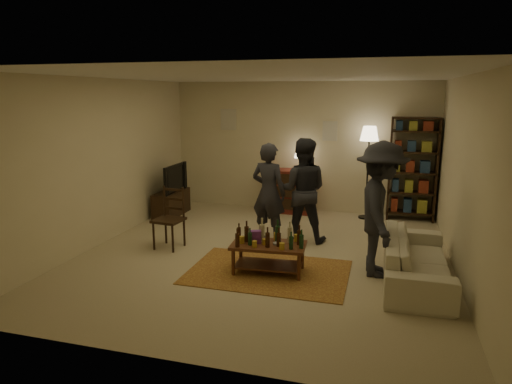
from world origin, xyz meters
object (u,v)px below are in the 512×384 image
at_px(coffee_table, 268,246).
at_px(person_by_sofa, 380,210).
at_px(person_right, 302,190).
at_px(bookshelf, 412,168).
at_px(dining_chair, 171,215).
at_px(tv_stand, 171,197).
at_px(person_left, 269,193).
at_px(dresser, 288,190).
at_px(sofa, 417,259).
at_px(floor_lamp, 369,140).

height_order(coffee_table, person_by_sofa, person_by_sofa).
distance_m(coffee_table, person_right, 1.62).
relative_size(coffee_table, bookshelf, 0.52).
xyz_separation_m(dining_chair, tv_stand, (-0.89, 1.82, -0.14)).
xyz_separation_m(coffee_table, person_left, (-0.35, 1.36, 0.45)).
relative_size(tv_stand, dresser, 0.78).
height_order(coffee_table, person_right, person_right).
bearing_deg(sofa, person_left, 64.31).
relative_size(coffee_table, person_right, 0.61).
height_order(dining_chair, bookshelf, bookshelf).
xyz_separation_m(tv_stand, person_by_sofa, (4.14, -2.10, 0.54)).
relative_size(floor_lamp, person_left, 1.10).
bearing_deg(tv_stand, person_right, -17.76).
bearing_deg(coffee_table, dining_chair, 160.53).
distance_m(tv_stand, dresser, 2.43).
distance_m(person_right, person_by_sofa, 1.74).
height_order(floor_lamp, person_left, floor_lamp).
height_order(dresser, person_by_sofa, person_by_sofa).
xyz_separation_m(floor_lamp, person_right, (-0.98, -1.77, -0.69)).
distance_m(tv_stand, sofa, 5.14).
bearing_deg(dining_chair, person_by_sofa, 1.04).
height_order(bookshelf, sofa, bookshelf).
bearing_deg(bookshelf, person_right, -133.87).
distance_m(tv_stand, person_right, 3.05).
xyz_separation_m(tv_stand, sofa, (4.64, -2.20, -0.08)).
height_order(tv_stand, person_right, person_right).
height_order(coffee_table, person_left, person_left).
bearing_deg(tv_stand, coffee_table, -42.44).
bearing_deg(dining_chair, person_left, 32.69).
bearing_deg(sofa, person_right, 54.22).
relative_size(tv_stand, person_by_sofa, 0.57).
bearing_deg(bookshelf, coffee_table, -120.32).
relative_size(person_right, person_by_sofa, 0.95).
relative_size(dresser, sofa, 0.65).
bearing_deg(person_left, dresser, -73.94).
height_order(coffee_table, sofa, coffee_table).
bearing_deg(floor_lamp, person_right, -119.08).
bearing_deg(person_right, coffee_table, 77.90).
relative_size(dining_chair, person_left, 0.60).
height_order(sofa, person_right, person_right).
height_order(person_right, person_by_sofa, person_by_sofa).
height_order(dining_chair, person_left, person_left).
bearing_deg(floor_lamp, person_by_sofa, -84.27).
xyz_separation_m(bookshelf, person_left, (-2.36, -2.07, -0.20)).
relative_size(dining_chair, person_right, 0.57).
bearing_deg(tv_stand, bookshelf, 11.80).
bearing_deg(person_left, bookshelf, -125.00).
bearing_deg(sofa, coffee_table, 97.35).
xyz_separation_m(floor_lamp, person_left, (-1.52, -1.94, -0.73)).
bearing_deg(person_by_sofa, dining_chair, 79.77).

